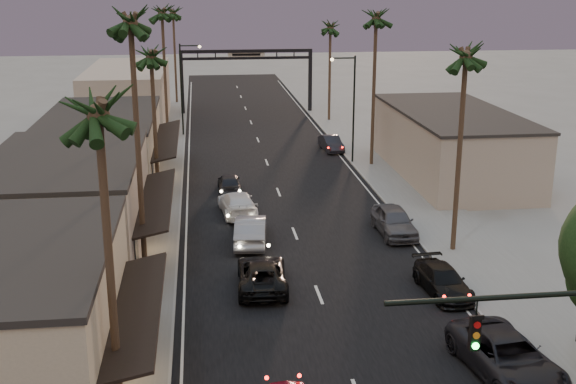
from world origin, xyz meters
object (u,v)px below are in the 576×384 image
object	(u,v)px
palm_ra	(467,48)
curbside_near	(507,357)
palm_la	(97,100)
palm_lb	(130,14)
palm_lc	(151,50)
curbside_black	(443,281)
palm_ld	(162,8)
palm_rc	(330,23)
oncoming_pickup	(262,274)
streetlight_right	(351,100)
palm_rb	(376,13)
oncoming_silver	(251,230)
palm_far	(173,9)
streetlight_left	(184,82)
arch	(246,65)

from	to	relation	value
palm_ra	curbside_near	world-z (taller)	palm_ra
palm_la	palm_lb	world-z (taller)	palm_lb
palm_lc	curbside_black	bearing A→B (deg)	-50.05
palm_la	palm_ld	size ratio (longest dim) A/B	0.93
palm_rc	oncoming_pickup	xyz separation A→B (m)	(-11.30, -43.78, -9.74)
streetlight_right	palm_rb	xyz separation A→B (m)	(1.68, -1.00, 7.09)
oncoming_pickup	curbside_black	distance (m)	8.97
oncoming_silver	curbside_near	distance (m)	18.31
palm_la	palm_far	size ratio (longest dim) A/B	1.00
palm_la	palm_lc	xyz separation A→B (m)	(-0.00, 27.00, -0.97)
palm_lc	palm_rc	xyz separation A→B (m)	(17.20, 28.00, 0.00)
palm_lc	curbside_black	size ratio (longest dim) A/B	2.65
oncoming_silver	palm_lc	bearing A→B (deg)	-52.07
palm_ld	oncoming_pickup	bearing A→B (deg)	-80.38
palm_lb	palm_ra	distance (m)	17.42
streetlight_left	palm_ra	world-z (taller)	palm_ra
palm_la	streetlight_right	bearing A→B (deg)	66.68
palm_la	palm_rb	distance (m)	39.01
palm_lb	palm_rc	world-z (taller)	palm_lb
palm_rc	oncoming_silver	size ratio (longest dim) A/B	2.41
arch	palm_rb	size ratio (longest dim) A/B	1.07
palm_la	palm_lc	distance (m)	27.02
palm_la	streetlight_left	bearing A→B (deg)	88.04
palm_ld	palm_rc	xyz separation A→B (m)	(17.20, 9.00, -1.95)
palm_ra	curbside_black	world-z (taller)	palm_ra
arch	streetlight_right	world-z (taller)	streetlight_right
oncoming_silver	curbside_black	xyz separation A→B (m)	(8.89, -8.21, -0.17)
palm_la	curbside_near	size ratio (longest dim) A/B	2.21
streetlight_left	oncoming_pickup	size ratio (longest dim) A/B	1.71
palm_ra	palm_far	distance (m)	56.58
palm_lb	palm_rc	xyz separation A→B (m)	(17.20, 42.00, -2.92)
palm_la	curbside_black	size ratio (longest dim) A/B	2.87
streetlight_left	oncoming_pickup	xyz separation A→B (m)	(4.22, -37.78, -4.60)
palm_lc	palm_ra	bearing A→B (deg)	-34.90
palm_ld	oncoming_silver	xyz separation A→B (m)	(5.80, -28.33, -11.58)
palm_ra	arch	bearing A→B (deg)	100.59
arch	curbside_black	size ratio (longest dim) A/B	3.30
palm_rc	palm_lb	bearing A→B (deg)	-112.27
streetlight_left	palm_la	size ratio (longest dim) A/B	0.68
streetlight_left	palm_rb	world-z (taller)	palm_rb
palm_ra	palm_far	bearing A→B (deg)	107.38
streetlight_right	palm_lc	size ratio (longest dim) A/B	0.74
arch	palm_rc	bearing A→B (deg)	-34.89
palm_far	oncoming_silver	distance (m)	52.71
palm_la	arch	bearing A→B (deg)	81.97
streetlight_left	palm_lc	xyz separation A→B (m)	(-1.68, -22.00, 5.14)
curbside_black	palm_far	bearing A→B (deg)	99.42
arch	palm_la	bearing A→B (deg)	-98.03
oncoming_pickup	oncoming_silver	size ratio (longest dim) A/B	1.04
palm_rb	oncoming_pickup	distance (m)	28.80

